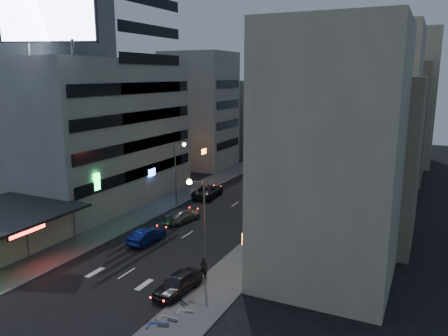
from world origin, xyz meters
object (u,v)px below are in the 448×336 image
Objects in this scene: person at (204,268)px; scooter_blue at (169,314)px; parked_car_right_mid at (259,213)px; scooter_black_a at (165,335)px; road_car_blue at (147,235)px; parked_car_right_far at (285,189)px; parked_car_right_near at (178,283)px; scooter_silver_a at (180,310)px; scooter_silver_b at (194,304)px; parked_car_left at (208,191)px; road_car_silver at (183,215)px; scooter_black_b at (189,298)px.

person is 0.86× the size of scooter_blue.
scooter_black_a is at bearing -74.75° from parked_car_right_mid.
road_car_blue is at bearing 19.42° from scooter_blue.
parked_car_right_far is at bearing -102.95° from road_car_blue.
parked_car_right_near reaches higher than scooter_silver_a.
scooter_black_a is at bearing 168.49° from scooter_silver_b.
scooter_silver_b is (-0.26, 4.07, -0.02)m from scooter_black_a.
parked_car_right_mid is 11.42m from parked_car_left.
parked_car_left is at bearing 1.34° from scooter_blue.
scooter_silver_a is (1.41, -5.97, -0.26)m from person.
parked_car_right_mid is 1.02× the size of road_car_silver.
scooter_blue is (-0.95, 2.00, 0.09)m from scooter_black_a.
parked_car_right_mid reaches higher than road_car_blue.
parked_car_right_mid is 2.80× the size of scooter_black_a.
road_car_blue is at bearing -47.78° from person.
road_car_blue is 14.92m from scooter_blue.
parked_car_right_far is (8.82, 6.06, -0.16)m from parked_car_left.
scooter_black_b is (-0.39, 1.82, -0.11)m from scooter_silver_a.
scooter_black_a is (10.76, -13.24, -0.09)m from road_car_blue.
scooter_black_b is (1.02, -4.14, -0.36)m from person.
person is at bearing -77.69° from parked_car_right_mid.
person is at bearing -12.82° from scooter_blue.
parked_car_right_far is at bearing -151.01° from parked_car_left.
road_car_silver is 14.63m from person.
parked_car_left is 1.23× the size of road_car_silver.
person is 0.86× the size of scooter_silver_a.
scooter_black_b is (9.79, -8.69, -0.10)m from road_car_blue.
scooter_blue is (2.36, -22.43, -0.06)m from parked_car_right_mid.
road_car_silver is at bearing -104.63° from parked_car_right_far.
parked_car_right_mid is at bearing 96.79° from parked_car_right_near.
parked_car_right_far is 2.61× the size of scooter_black_a.
parked_car_left is 3.52× the size of scooter_silver_b.
parked_car_right_near is 2.27× the size of scooter_silver_a.
person is at bearing 111.46° from parked_car_left.
parked_car_right_far is at bearing -105.78° from person.
person is at bearing 5.39° from scooter_silver_b.
scooter_blue is at bearing -60.96° from parked_car_right_near.
person reaches higher than parked_car_right_far.
parked_car_right_mid is at bearing -142.53° from road_car_silver.
scooter_silver_a is (10.31, -17.57, 0.05)m from road_car_silver.
road_car_silver is at bearing -86.20° from road_car_blue.
scooter_blue is 2.55m from scooter_black_b.
parked_car_left is 10.34m from road_car_silver.
road_car_blue is 2.57× the size of scooter_black_a.
road_car_silver is 20.37m from scooter_silver_a.
scooter_black_a is 1.04× the size of scooter_silver_b.
road_car_silver is (2.15, -10.11, -0.12)m from parked_car_left.
road_car_silver is 19.40m from scooter_silver_b.
scooter_blue is at bearing 78.53° from person.
person reaches higher than scooter_silver_a.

